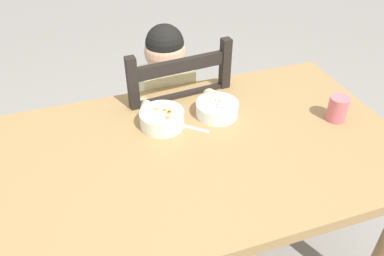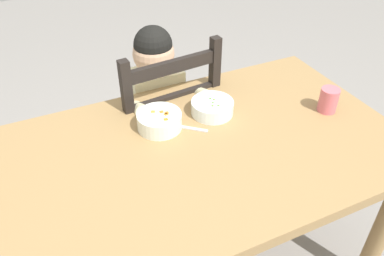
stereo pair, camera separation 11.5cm
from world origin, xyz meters
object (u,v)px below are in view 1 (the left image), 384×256
(child_figure, at_px, (169,98))
(bowl_of_carrots, at_px, (162,118))
(dining_table, at_px, (188,171))
(spoon, at_px, (184,126))
(drinking_cup, at_px, (338,109))
(dining_chair, at_px, (171,130))
(bowl_of_peas, at_px, (217,108))

(child_figure, bearing_deg, bowl_of_carrots, -109.56)
(dining_table, distance_m, spoon, 0.16)
(dining_table, height_order, drinking_cup, drinking_cup)
(dining_chair, relative_size, spoon, 7.78)
(dining_table, xyz_separation_m, bowl_of_carrots, (-0.04, 0.16, 0.13))
(child_figure, xyz_separation_m, bowl_of_peas, (0.10, -0.29, 0.11))
(dining_table, bearing_deg, bowl_of_peas, 43.87)
(dining_chair, relative_size, child_figure, 0.97)
(dining_chair, relative_size, bowl_of_peas, 5.83)
(dining_table, distance_m, bowl_of_carrots, 0.21)
(dining_table, xyz_separation_m, spoon, (0.03, 0.13, 0.10))
(dining_chair, height_order, child_figure, child_figure)
(dining_chair, height_order, bowl_of_peas, dining_chair)
(dining_table, bearing_deg, spoon, 77.60)
(bowl_of_carrots, relative_size, spoon, 1.34)
(child_figure, bearing_deg, bowl_of_peas, -70.43)
(bowl_of_carrots, bearing_deg, spoon, -25.06)
(bowl_of_peas, bearing_deg, spoon, -166.50)
(dining_table, relative_size, drinking_cup, 15.78)
(dining_chair, xyz_separation_m, spoon, (-0.04, -0.33, 0.27))
(child_figure, relative_size, bowl_of_carrots, 5.98)
(child_figure, bearing_deg, spoon, -95.86)
(spoon, bearing_deg, drinking_cup, -13.95)
(bowl_of_peas, distance_m, bowl_of_carrots, 0.21)
(bowl_of_carrots, height_order, drinking_cup, drinking_cup)
(child_figure, relative_size, drinking_cup, 10.16)
(child_figure, bearing_deg, dining_chair, 47.12)
(child_figure, height_order, spoon, child_figure)
(spoon, distance_m, drinking_cup, 0.55)
(dining_table, bearing_deg, child_figure, 82.30)
(dining_chair, height_order, bowl_of_carrots, dining_chair)
(dining_chair, bearing_deg, drinking_cup, -43.09)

